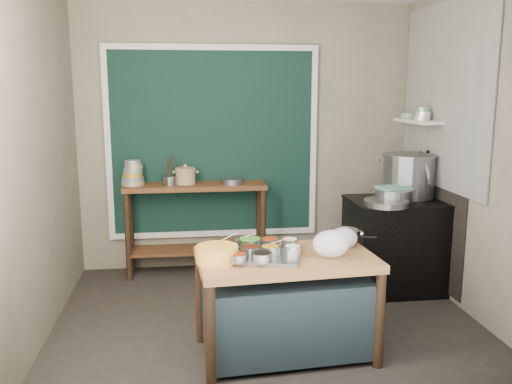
{
  "coord_description": "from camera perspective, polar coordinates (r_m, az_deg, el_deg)",
  "views": [
    {
      "loc": [
        -0.64,
        -4.24,
        1.92
      ],
      "look_at": [
        -0.05,
        0.25,
        1.05
      ],
      "focal_mm": 38.0,
      "sensor_mm": 36.0,
      "label": 1
    }
  ],
  "objects": [
    {
      "name": "plastic_bag_a",
      "position": [
        3.85,
        7.89,
        -5.42
      ],
      "size": [
        0.32,
        0.3,
        0.19
      ],
      "primitive_type": "ellipsoid",
      "rotation": [
        0.0,
        0.0,
        -0.41
      ],
      "color": "white",
      "rests_on": "prep_table"
    },
    {
      "name": "curtain_frame",
      "position": [
        5.74,
        -4.54,
        5.15
      ],
      "size": [
        2.22,
        0.03,
        2.02
      ],
      "primitive_type": null,
      "color": "beige",
      "rests_on": "back_wall"
    },
    {
      "name": "yellow_basin",
      "position": [
        3.73,
        -4.11,
        -6.52
      ],
      "size": [
        0.33,
        0.33,
        0.11
      ],
      "primitive_type": "cylinder",
      "rotation": [
        0.0,
        0.0,
        0.14
      ],
      "color": "orange",
      "rests_on": "prep_table"
    },
    {
      "name": "right_wall",
      "position": [
        4.9,
        21.97,
        4.01
      ],
      "size": [
        0.02,
        3.0,
        2.8
      ],
      "primitive_type": "cube",
      "color": "gray",
      "rests_on": "floor"
    },
    {
      "name": "bowl_stack",
      "position": [
        5.63,
        -12.78,
        1.85
      ],
      "size": [
        0.23,
        0.23,
        0.26
      ],
      "color": "tan",
      "rests_on": "back_counter"
    },
    {
      "name": "saucepan",
      "position": [
        4.16,
        9.24,
        -4.71
      ],
      "size": [
        0.28,
        0.28,
        0.12
      ],
      "primitive_type": null,
      "rotation": [
        0.0,
        0.0,
        -0.34
      ],
      "color": "gray",
      "rests_on": "prep_table"
    },
    {
      "name": "stove_top",
      "position": [
        5.3,
        14.79,
        -0.97
      ],
      "size": [
        0.92,
        0.69,
        0.03
      ],
      "primitive_type": "cube",
      "color": "black",
      "rests_on": "stove_block"
    },
    {
      "name": "shelf_bowl_stack",
      "position": [
        5.49,
        17.16,
        7.83
      ],
      "size": [
        0.16,
        0.16,
        0.12
      ],
      "color": "silver",
      "rests_on": "wall_shelf"
    },
    {
      "name": "floor",
      "position": [
        4.7,
        1.06,
        -13.33
      ],
      "size": [
        3.5,
        3.0,
        0.02
      ],
      "primitive_type": "cube",
      "color": "black",
      "rests_on": "ground"
    },
    {
      "name": "green_cloth",
      "position": [
        5.17,
        14.28,
        0.46
      ],
      "size": [
        0.31,
        0.26,
        0.02
      ],
      "primitive_type": "cube",
      "rotation": [
        0.0,
        0.0,
        0.2
      ],
      "color": "#4B856F",
      "rests_on": "steamer"
    },
    {
      "name": "left_wall",
      "position": [
        4.42,
        -22.12,
        3.33
      ],
      "size": [
        0.02,
        3.0,
        2.8
      ],
      "primitive_type": "cube",
      "color": "gray",
      "rests_on": "floor"
    },
    {
      "name": "utensil_cup",
      "position": [
        5.57,
        -9.03,
        1.22
      ],
      "size": [
        0.16,
        0.16,
        0.09
      ],
      "primitive_type": "cylinder",
      "rotation": [
        0.0,
        0.0,
        0.04
      ],
      "color": "gray",
      "rests_on": "back_counter"
    },
    {
      "name": "curtain_panel",
      "position": [
        5.75,
        -4.54,
        5.16
      ],
      "size": [
        2.1,
        0.02,
        1.9
      ],
      "primitive_type": "cube",
      "color": "black",
      "rests_on": "back_wall"
    },
    {
      "name": "plastic_bag_b",
      "position": [
        4.07,
        9.19,
        -4.8
      ],
      "size": [
        0.26,
        0.25,
        0.16
      ],
      "primitive_type": "ellipsoid",
      "rotation": [
        0.0,
        0.0,
        0.41
      ],
      "color": "white",
      "rests_on": "prep_table"
    },
    {
      "name": "stock_pot",
      "position": [
        5.44,
        15.76,
        1.68
      ],
      "size": [
        0.65,
        0.65,
        0.42
      ],
      "primitive_type": null,
      "rotation": [
        0.0,
        0.0,
        -0.27
      ],
      "color": "gray",
      "rests_on": "stove_top"
    },
    {
      "name": "ceramic_crock",
      "position": [
        5.61,
        -7.43,
        1.61
      ],
      "size": [
        0.24,
        0.24,
        0.15
      ],
      "primitive_type": null,
      "rotation": [
        0.0,
        0.0,
        -0.1
      ],
      "color": "#9C8155",
      "rests_on": "back_counter"
    },
    {
      "name": "shelf_bowl_green",
      "position": [
        5.8,
        15.74,
        7.73
      ],
      "size": [
        0.16,
        0.16,
        0.05
      ],
      "primitive_type": "cylinder",
      "rotation": [
        0.0,
        0.0,
        0.06
      ],
      "color": "gray",
      "rests_on": "wall_shelf"
    },
    {
      "name": "back_counter",
      "position": [
        5.71,
        -6.32,
        -3.84
      ],
      "size": [
        1.45,
        0.4,
        0.95
      ],
      "primitive_type": "cube",
      "color": "#4E3016",
      "rests_on": "floor"
    },
    {
      "name": "wall_shelf",
      "position": [
        5.58,
        16.68,
        7.15
      ],
      "size": [
        0.22,
        0.7,
        0.03
      ],
      "primitive_type": "cube",
      "color": "beige",
      "rests_on": "right_wall"
    },
    {
      "name": "condiment_bowls",
      "position": [
        3.84,
        -0.27,
        -5.94
      ],
      "size": [
        0.63,
        0.47,
        0.07
      ],
      "color": "gray",
      "rests_on": "condiment_tray"
    },
    {
      "name": "stove_block",
      "position": [
        5.4,
        14.57,
        -5.54
      ],
      "size": [
        0.9,
        0.68,
        0.85
      ],
      "primitive_type": "cube",
      "color": "black",
      "rests_on": "floor"
    },
    {
      "name": "soot_patch",
      "position": [
        5.58,
        18.04,
        -2.3
      ],
      "size": [
        0.01,
        1.3,
        1.3
      ],
      "primitive_type": "cube",
      "color": "black",
      "rests_on": "right_wall"
    },
    {
      "name": "back_wall",
      "position": [
        5.81,
        -1.11,
        5.75
      ],
      "size": [
        3.5,
        0.02,
        2.8
      ],
      "primitive_type": "cube",
      "color": "gray",
      "rests_on": "floor"
    },
    {
      "name": "condiment_tray",
      "position": [
        3.84,
        0.12,
        -6.63
      ],
      "size": [
        0.69,
        0.57,
        0.03
      ],
      "primitive_type": "cube",
      "rotation": [
        0.0,
        0.0,
        -0.27
      ],
      "color": "gray",
      "rests_on": "prep_table"
    },
    {
      "name": "tile_panel",
      "position": [
        5.35,
        19.18,
        9.55
      ],
      "size": [
        0.02,
        1.7,
        1.7
      ],
      "primitive_type": "cube",
      "color": "#B2B2AA",
      "rests_on": "right_wall"
    },
    {
      "name": "pot_lid",
      "position": [
        5.44,
        17.33,
        1.81
      ],
      "size": [
        0.24,
        0.48,
        0.46
      ],
      "primitive_type": "cylinder",
      "rotation": [
        0.0,
        1.36,
        -0.27
      ],
      "color": "gray",
      "rests_on": "stove_top"
    },
    {
      "name": "wide_bowl",
      "position": [
        5.58,
        -2.5,
        1.16
      ],
      "size": [
        0.25,
        0.25,
        0.06
      ],
      "primitive_type": "cylinder",
      "rotation": [
        0.0,
        0.0,
        -0.08
      ],
      "color": "gray",
      "rests_on": "back_counter"
    },
    {
      "name": "steamer",
      "position": [
        5.18,
        14.24,
        -0.33
      ],
      "size": [
        0.4,
        0.4,
        0.12
      ],
      "primitive_type": null,
      "rotation": [
        0.0,
        0.0,
        -0.06
      ],
      "color": "gray",
      "rests_on": "stove_top"
    },
    {
      "name": "shallow_pan",
      "position": [
        4.99,
        13.54,
        -1.14
      ],
      "size": [
        0.46,
        0.46,
        0.05
      ],
      "primitive_type": "cylinder",
      "rotation": [
        0.0,
        0.0,
        -0.18
      ],
      "color": "gray",
      "rests_on": "stove_top"
    },
    {
      "name": "prep_table",
      "position": [
        4.01,
        3.13,
        -11.81
      ],
      "size": [
        1.3,
        0.81,
        0.75
      ],
      "primitive_type": "cube",
      "rotation": [
        0.0,
        0.0,
        0.07
      ],
      "color": "brown",
      "rests_on": "floor"
    }
  ]
}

